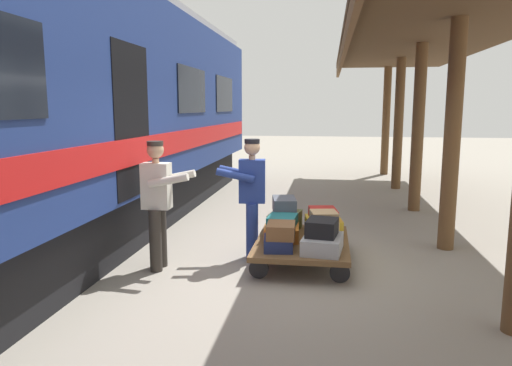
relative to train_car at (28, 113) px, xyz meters
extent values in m
plane|color=gray|center=(-3.71, 0.00, -2.06)|extent=(60.00, 60.00, 0.00)
cylinder|color=brown|center=(-5.86, -9.66, -0.36)|extent=(0.24, 0.24, 3.40)
cylinder|color=brown|center=(-5.86, -6.90, -0.36)|extent=(0.24, 0.24, 3.40)
cylinder|color=brown|center=(-5.86, -4.14, -0.36)|extent=(0.24, 0.24, 3.40)
cylinder|color=brown|center=(-5.86, -1.38, -0.36)|extent=(0.24, 0.24, 3.40)
cube|color=brown|center=(-4.31, 0.00, 1.19)|extent=(0.08, 20.12, 0.30)
cube|color=navy|center=(0.00, 0.00, 0.29)|extent=(3.00, 16.12, 2.90)
cube|color=black|center=(0.00, 0.00, -1.61)|extent=(2.55, 15.31, 0.90)
cube|color=red|center=(-1.51, 0.00, -0.51)|extent=(0.03, 15.80, 0.36)
cube|color=black|center=(-1.51, -5.64, 0.39)|extent=(0.02, 1.77, 0.84)
cube|color=black|center=(-1.51, -2.82, 0.39)|extent=(0.02, 1.77, 0.84)
cube|color=black|center=(-1.45, 0.00, -0.11)|extent=(0.12, 1.10, 2.00)
cube|color=brown|center=(-3.73, -0.40, -1.78)|extent=(1.26, 1.76, 0.07)
cylinder|color=black|center=(-4.23, 0.31, -1.94)|extent=(0.25, 0.05, 0.25)
cylinder|color=black|center=(-3.23, 0.31, -1.94)|extent=(0.25, 0.05, 0.25)
cylinder|color=black|center=(-4.23, -1.10, -1.94)|extent=(0.25, 0.05, 0.25)
cylinder|color=black|center=(-3.23, -1.10, -1.94)|extent=(0.25, 0.05, 0.25)
cube|color=gold|center=(-4.01, -0.88, -1.64)|extent=(0.57, 0.64, 0.21)
cube|color=#9EA0A5|center=(-4.01, 0.09, -1.64)|extent=(0.54, 0.69, 0.20)
cube|color=beige|center=(-4.01, -0.40, -1.63)|extent=(0.45, 0.53, 0.23)
cube|color=brown|center=(-3.45, -0.88, -1.61)|extent=(0.48, 0.66, 0.27)
cube|color=navy|center=(-3.45, 0.09, -1.66)|extent=(0.41, 0.49, 0.16)
cube|color=#CC6B23|center=(-3.45, -0.40, -1.65)|extent=(0.50, 0.54, 0.19)
cube|color=#1E666B|center=(-3.45, -0.42, -1.48)|extent=(0.41, 0.48, 0.14)
cube|color=brown|center=(-3.48, 0.09, -1.49)|extent=(0.37, 0.46, 0.19)
cube|color=#4C515B|center=(-3.43, -0.90, -1.36)|extent=(0.41, 0.57, 0.22)
cube|color=tan|center=(-4.02, -0.40, -1.42)|extent=(0.41, 0.42, 0.19)
cube|color=#AD231E|center=(-4.00, -0.85, -1.46)|extent=(0.45, 0.56, 0.14)
cube|color=black|center=(-4.00, 0.06, -1.44)|extent=(0.43, 0.49, 0.21)
cylinder|color=navy|center=(-3.01, -0.55, -1.65)|extent=(0.16, 0.16, 0.82)
cylinder|color=navy|center=(-3.03, -0.35, -1.65)|extent=(0.16, 0.16, 0.82)
cube|color=navy|center=(-3.02, -0.45, -0.94)|extent=(0.38, 0.26, 0.60)
cylinder|color=tan|center=(-3.02, -0.45, -0.61)|extent=(0.09, 0.09, 0.06)
sphere|color=tan|center=(-3.02, -0.45, -0.47)|extent=(0.22, 0.22, 0.22)
cylinder|color=black|center=(-3.02, -0.45, -0.39)|extent=(0.21, 0.21, 0.06)
cylinder|color=navy|center=(-2.78, -0.58, -0.84)|extent=(0.54, 0.16, 0.21)
cylinder|color=navy|center=(-2.82, -0.26, -0.84)|extent=(0.54, 0.16, 0.21)
cylinder|color=#332D28|center=(-1.85, 0.25, -1.65)|extent=(0.16, 0.16, 0.82)
cylinder|color=#332D28|center=(-1.85, 0.05, -1.65)|extent=(0.16, 0.16, 0.82)
cube|color=silver|center=(-1.85, 0.15, -0.94)|extent=(0.36, 0.22, 0.60)
cylinder|color=tan|center=(-1.85, 0.15, -0.61)|extent=(0.09, 0.09, 0.06)
sphere|color=tan|center=(-1.85, 0.15, -0.47)|extent=(0.22, 0.22, 0.22)
cylinder|color=#332D28|center=(-1.85, 0.15, -0.39)|extent=(0.21, 0.21, 0.06)
cylinder|color=silver|center=(-2.07, 0.31, -0.84)|extent=(0.53, 0.10, 0.21)
cylinder|color=silver|center=(-2.07, -0.01, -0.84)|extent=(0.53, 0.10, 0.21)
camera|label=1|loc=(-4.05, 5.97, 0.07)|focal=33.30mm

